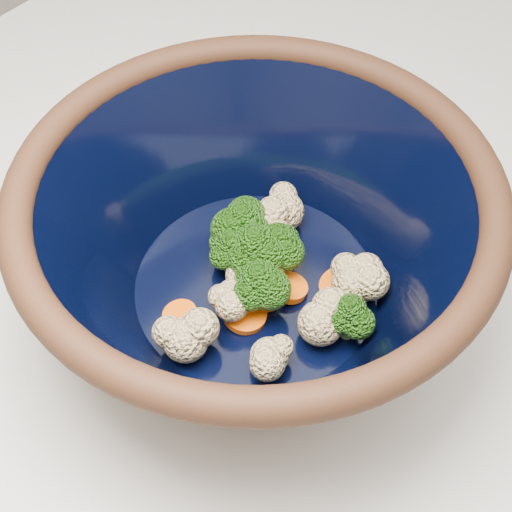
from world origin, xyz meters
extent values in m
cylinder|color=black|center=(-0.12, -0.06, 0.91)|extent=(0.20, 0.20, 0.01)
torus|color=black|center=(-0.12, -0.06, 1.03)|extent=(0.33, 0.33, 0.02)
cylinder|color=black|center=(-0.12, -0.06, 0.93)|extent=(0.19, 0.19, 0.00)
cylinder|color=#608442|center=(-0.11, -0.04, 0.94)|extent=(0.01, 0.01, 0.02)
ellipsoid|color=#296914|center=(-0.11, -0.04, 0.96)|extent=(0.04, 0.04, 0.03)
cylinder|color=#608442|center=(-0.14, -0.06, 0.94)|extent=(0.01, 0.01, 0.02)
ellipsoid|color=#296914|center=(-0.14, -0.06, 0.96)|extent=(0.04, 0.04, 0.03)
cylinder|color=#608442|center=(-0.04, -0.06, 0.94)|extent=(0.01, 0.01, 0.02)
ellipsoid|color=#296914|center=(-0.04, -0.06, 0.96)|extent=(0.04, 0.04, 0.03)
cylinder|color=#608442|center=(-0.15, -0.04, 0.94)|extent=(0.01, 0.01, 0.02)
ellipsoid|color=#296914|center=(-0.15, -0.04, 0.97)|extent=(0.04, 0.04, 0.04)
cylinder|color=#608442|center=(-0.10, -0.08, 0.94)|extent=(0.01, 0.01, 0.02)
ellipsoid|color=#296914|center=(-0.10, -0.08, 0.96)|extent=(0.04, 0.04, 0.03)
cylinder|color=#608442|center=(-0.12, -0.06, 0.94)|extent=(0.01, 0.01, 0.02)
ellipsoid|color=#296914|center=(-0.12, -0.06, 0.96)|extent=(0.04, 0.04, 0.03)
cylinder|color=#608442|center=(-0.12, -0.06, 0.94)|extent=(0.01, 0.01, 0.02)
ellipsoid|color=#296914|center=(-0.12, -0.06, 0.97)|extent=(0.04, 0.04, 0.04)
sphere|color=beige|center=(-0.14, 0.00, 0.95)|extent=(0.03, 0.03, 0.03)
sphere|color=beige|center=(-0.05, -0.07, 0.95)|extent=(0.03, 0.03, 0.03)
sphere|color=beige|center=(-0.07, -0.11, 0.95)|extent=(0.03, 0.03, 0.03)
sphere|color=beige|center=(-0.12, -0.06, 0.95)|extent=(0.03, 0.03, 0.03)
sphere|color=beige|center=(-0.13, -0.04, 0.95)|extent=(0.03, 0.03, 0.03)
sphere|color=beige|center=(-0.05, -0.03, 0.95)|extent=(0.03, 0.03, 0.03)
sphere|color=beige|center=(-0.11, -0.09, 0.95)|extent=(0.03, 0.03, 0.03)
sphere|color=beige|center=(-0.13, -0.04, 0.95)|extent=(0.03, 0.03, 0.03)
sphere|color=beige|center=(-0.12, -0.14, 0.95)|extent=(0.03, 0.03, 0.03)
sphere|color=beige|center=(-0.12, -0.08, 0.95)|extent=(0.03, 0.03, 0.03)
sphere|color=beige|center=(-0.12, -0.03, 0.95)|extent=(0.03, 0.03, 0.03)
cylinder|color=#F0610A|center=(-0.14, -0.12, 0.94)|extent=(0.03, 0.03, 0.01)
cylinder|color=#F0610A|center=(-0.09, -0.05, 0.94)|extent=(0.03, 0.03, 0.01)
cylinder|color=#F0610A|center=(-0.10, -0.09, 0.94)|extent=(0.03, 0.03, 0.01)
cylinder|color=#F0610A|center=(-0.10, -0.07, 0.94)|extent=(0.03, 0.03, 0.01)
cylinder|color=#F0610A|center=(-0.06, -0.03, 0.94)|extent=(0.03, 0.03, 0.01)
camera|label=1|loc=(0.08, -0.32, 1.37)|focal=50.00mm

